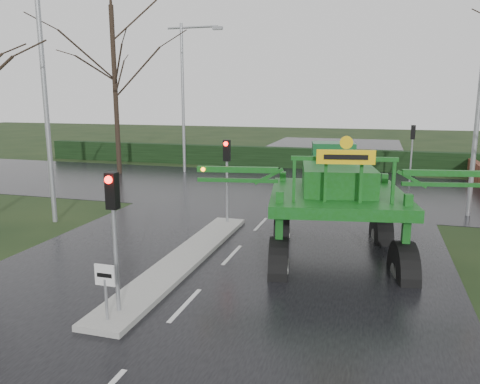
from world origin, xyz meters
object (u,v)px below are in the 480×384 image
(traffic_signal_near, at_px, (113,213))
(white_sedan, at_px, (343,193))
(traffic_signal_far, at_px, (412,141))
(street_light_right, at_px, (473,78))
(street_light_left_far, at_px, (187,85))
(keep_left_sign, at_px, (105,283))
(traffic_signal_mid, at_px, (227,163))
(crop_sprayer, at_px, (280,191))
(street_light_left_near, at_px, (50,77))

(traffic_signal_near, bearing_deg, white_sedan, 76.29)
(traffic_signal_far, xyz_separation_m, street_light_right, (1.69, -8.01, 3.40))
(street_light_left_far, bearing_deg, traffic_signal_near, -71.83)
(keep_left_sign, relative_size, traffic_signal_mid, 0.38)
(traffic_signal_far, xyz_separation_m, white_sedan, (-3.73, -4.32, -2.59))
(keep_left_sign, distance_m, street_light_left_far, 23.11)
(crop_sprayer, bearing_deg, white_sedan, 75.40)
(traffic_signal_mid, xyz_separation_m, street_light_left_far, (-6.89, 12.51, 3.40))
(street_light_left_far, xyz_separation_m, white_sedan, (10.97, -4.31, -5.99))
(traffic_signal_far, relative_size, street_light_left_near, 0.35)
(street_light_left_near, bearing_deg, crop_sprayer, -14.96)
(traffic_signal_mid, height_order, traffic_signal_far, same)
(traffic_signal_mid, bearing_deg, keep_left_sign, -90.00)
(street_light_left_far, distance_m, crop_sprayer, 19.70)
(street_light_right, relative_size, white_sedan, 2.29)
(white_sedan, bearing_deg, traffic_signal_mid, 177.64)
(keep_left_sign, height_order, white_sedan, keep_left_sign)
(traffic_signal_near, distance_m, white_sedan, 17.38)
(street_light_right, distance_m, street_light_left_far, 18.24)
(traffic_signal_mid, distance_m, street_light_left_far, 14.68)
(traffic_signal_near, xyz_separation_m, traffic_signal_mid, (0.00, 8.50, 0.00))
(traffic_signal_mid, xyz_separation_m, crop_sprayer, (3.03, -4.14, -0.15))
(white_sedan, bearing_deg, keep_left_sign, -169.27)
(keep_left_sign, height_order, traffic_signal_near, traffic_signal_near)
(street_light_right, relative_size, crop_sprayer, 1.10)
(crop_sprayer, bearing_deg, keep_left_sign, -131.72)
(keep_left_sign, xyz_separation_m, white_sedan, (4.07, 17.19, -1.06))
(traffic_signal_mid, relative_size, white_sedan, 0.81)
(traffic_signal_far, distance_m, street_light_right, 8.86)
(keep_left_sign, relative_size, street_light_right, 0.14)
(traffic_signal_near, height_order, traffic_signal_far, same)
(street_light_right, bearing_deg, white_sedan, 145.78)
(traffic_signal_near, distance_m, crop_sprayer, 5.31)
(street_light_right, relative_size, street_light_left_far, 1.00)
(keep_left_sign, bearing_deg, traffic_signal_mid, 90.00)
(traffic_signal_near, xyz_separation_m, white_sedan, (4.07, 16.70, -2.59))
(white_sedan, bearing_deg, traffic_signal_far, -16.72)
(traffic_signal_far, bearing_deg, white_sedan, 49.22)
(street_light_left_near, height_order, street_light_right, same)
(traffic_signal_mid, xyz_separation_m, street_light_left_near, (-6.89, -1.49, 3.40))
(traffic_signal_far, height_order, crop_sprayer, crop_sprayer)
(traffic_signal_far, distance_m, white_sedan, 6.27)
(traffic_signal_near, height_order, street_light_right, street_light_right)
(traffic_signal_near, bearing_deg, crop_sprayer, 55.22)
(street_light_left_near, height_order, white_sedan, street_light_left_near)
(traffic_signal_far, relative_size, street_light_right, 0.35)
(traffic_signal_far, bearing_deg, street_light_left_far, 0.03)
(street_light_left_near, distance_m, street_light_left_far, 14.00)
(traffic_signal_mid, height_order, street_light_right, street_light_right)
(traffic_signal_near, xyz_separation_m, street_light_right, (9.49, 13.01, 3.40))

